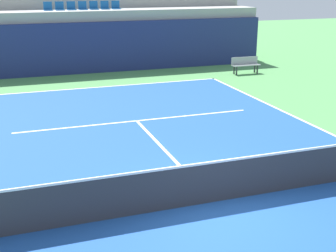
# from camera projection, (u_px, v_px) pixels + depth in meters

# --- Properties ---
(ground_plane) EXTENTS (80.00, 80.00, 0.00)m
(ground_plane) POSITION_uv_depth(u_px,v_px,m) (214.00, 202.00, 10.16)
(ground_plane) COLOR #4C8C4C
(court_surface) EXTENTS (11.00, 24.00, 0.01)m
(court_surface) POSITION_uv_depth(u_px,v_px,m) (214.00, 202.00, 10.16)
(court_surface) COLOR #1E4C99
(court_surface) RESTS_ON ground_plane
(baseline_far) EXTENTS (11.00, 0.10, 0.00)m
(baseline_far) POSITION_uv_depth(u_px,v_px,m) (104.00, 87.00, 20.91)
(baseline_far) COLOR white
(baseline_far) RESTS_ON court_surface
(service_line_far) EXTENTS (8.26, 0.10, 0.00)m
(service_line_far) POSITION_uv_depth(u_px,v_px,m) (137.00, 121.00, 15.92)
(service_line_far) COLOR white
(service_line_far) RESTS_ON court_surface
(centre_service_line) EXTENTS (0.10, 6.40, 0.00)m
(centre_service_line) POSITION_uv_depth(u_px,v_px,m) (167.00, 152.00, 13.04)
(centre_service_line) COLOR white
(centre_service_line) RESTS_ON court_surface
(back_wall) EXTENTS (19.38, 0.30, 2.60)m
(back_wall) POSITION_uv_depth(u_px,v_px,m) (89.00, 48.00, 23.66)
(back_wall) COLOR navy
(back_wall) RESTS_ON ground_plane
(stands_tier_lower) EXTENTS (19.38, 2.40, 3.13)m
(stands_tier_lower) POSITION_uv_depth(u_px,v_px,m) (85.00, 40.00, 24.79)
(stands_tier_lower) COLOR #9E9E99
(stands_tier_lower) RESTS_ON ground_plane
(stands_tier_upper) EXTENTS (19.38, 2.40, 4.08)m
(stands_tier_upper) POSITION_uv_depth(u_px,v_px,m) (78.00, 26.00, 26.80)
(stands_tier_upper) COLOR #9E9E99
(stands_tier_upper) RESTS_ON ground_plane
(seating_row_lower) EXTENTS (4.03, 0.44, 0.44)m
(seating_row_lower) POSITION_uv_depth(u_px,v_px,m) (83.00, 7.00, 24.36)
(seating_row_lower) COLOR #145193
(seating_row_lower) RESTS_ON stands_tier_lower
(tennis_net) EXTENTS (11.08, 0.08, 1.07)m
(tennis_net) POSITION_uv_depth(u_px,v_px,m) (215.00, 181.00, 10.01)
(tennis_net) COLOR black
(tennis_net) RESTS_ON court_surface
(player_bench) EXTENTS (1.50, 0.40, 0.85)m
(player_bench) POSITION_uv_depth(u_px,v_px,m) (245.00, 64.00, 23.74)
(player_bench) COLOR #99999E
(player_bench) RESTS_ON ground_plane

